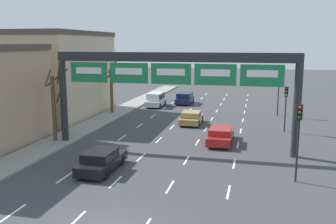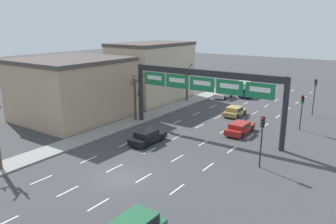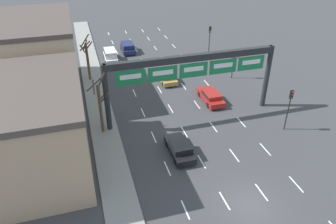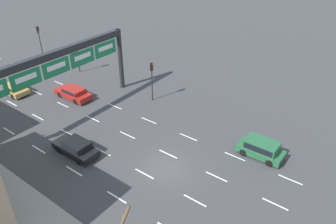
{
  "view_description": "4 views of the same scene",
  "coord_description": "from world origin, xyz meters",
  "px_view_note": "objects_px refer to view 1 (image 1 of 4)",
  "views": [
    {
      "loc": [
        6.2,
        -13.64,
        8.05
      ],
      "look_at": [
        -0.2,
        13.26,
        2.97
      ],
      "focal_mm": 40.0,
      "sensor_mm": 36.0,
      "label": 1
    },
    {
      "loc": [
        17.37,
        -17.91,
        12.2
      ],
      "look_at": [
        -1.63,
        9.16,
        3.33
      ],
      "focal_mm": 35.0,
      "sensor_mm": 36.0,
      "label": 2
    },
    {
      "loc": [
        -11.19,
        -15.55,
        19.6
      ],
      "look_at": [
        -3.07,
        12.21,
        1.98
      ],
      "focal_mm": 35.0,
      "sensor_mm": 36.0,
      "label": 3
    },
    {
      "loc": [
        -17.09,
        -13.0,
        18.53
      ],
      "look_at": [
        3.08,
        2.08,
        3.37
      ],
      "focal_mm": 35.0,
      "sensor_mm": 36.0,
      "label": 4
    }
  ],
  "objects_px": {
    "traffic_light_mid_block": "(279,85)",
    "tree_bare_third": "(112,86)",
    "tree_bare_second": "(55,102)",
    "suv_navy": "(185,98)",
    "car_red": "(221,135)",
    "traffic_light_far_end": "(299,127)",
    "car_black": "(101,160)",
    "suv_white": "(156,99)",
    "sign_gantry": "(172,74)",
    "traffic_light_near_gantry": "(286,100)",
    "car_gold": "(191,117)"
  },
  "relations": [
    {
      "from": "traffic_light_far_end",
      "to": "traffic_light_mid_block",
      "type": "bearing_deg",
      "value": 90.16
    },
    {
      "from": "traffic_light_near_gantry",
      "to": "traffic_light_mid_block",
      "type": "relative_size",
      "value": 0.84
    },
    {
      "from": "car_red",
      "to": "suv_navy",
      "type": "height_order",
      "value": "suv_navy"
    },
    {
      "from": "car_gold",
      "to": "traffic_light_mid_block",
      "type": "height_order",
      "value": "traffic_light_mid_block"
    },
    {
      "from": "suv_navy",
      "to": "car_black",
      "type": "bearing_deg",
      "value": -90.19
    },
    {
      "from": "car_red",
      "to": "traffic_light_near_gantry",
      "type": "bearing_deg",
      "value": 44.68
    },
    {
      "from": "suv_white",
      "to": "car_gold",
      "type": "bearing_deg",
      "value": -56.63
    },
    {
      "from": "sign_gantry",
      "to": "traffic_light_near_gantry",
      "type": "height_order",
      "value": "sign_gantry"
    },
    {
      "from": "car_black",
      "to": "tree_bare_third",
      "type": "height_order",
      "value": "tree_bare_third"
    },
    {
      "from": "suv_navy",
      "to": "traffic_light_near_gantry",
      "type": "xyz_separation_m",
      "value": [
        12.02,
        -13.88,
        2.15
      ]
    },
    {
      "from": "sign_gantry",
      "to": "traffic_light_far_end",
      "type": "height_order",
      "value": "sign_gantry"
    },
    {
      "from": "sign_gantry",
      "to": "traffic_light_mid_block",
      "type": "height_order",
      "value": "sign_gantry"
    },
    {
      "from": "car_red",
      "to": "tree_bare_second",
      "type": "bearing_deg",
      "value": -168.14
    },
    {
      "from": "sign_gantry",
      "to": "tree_bare_second",
      "type": "height_order",
      "value": "sign_gantry"
    },
    {
      "from": "suv_white",
      "to": "traffic_light_far_end",
      "type": "bearing_deg",
      "value": -57.86
    },
    {
      "from": "suv_navy",
      "to": "car_red",
      "type": "bearing_deg",
      "value": -70.85
    },
    {
      "from": "car_red",
      "to": "suv_navy",
      "type": "xyz_separation_m",
      "value": [
        -6.66,
        19.18,
        0.15
      ]
    },
    {
      "from": "car_red",
      "to": "suv_navy",
      "type": "distance_m",
      "value": 20.31
    },
    {
      "from": "traffic_light_far_end",
      "to": "tree_bare_third",
      "type": "xyz_separation_m",
      "value": [
        -18.69,
        18.02,
        -0.08
      ]
    },
    {
      "from": "car_red",
      "to": "suv_navy",
      "type": "bearing_deg",
      "value": 109.15
    },
    {
      "from": "tree_bare_second",
      "to": "sign_gantry",
      "type": "bearing_deg",
      "value": 0.9
    },
    {
      "from": "traffic_light_near_gantry",
      "to": "tree_bare_third",
      "type": "relative_size",
      "value": 0.69
    },
    {
      "from": "sign_gantry",
      "to": "traffic_light_near_gantry",
      "type": "relative_size",
      "value": 4.45
    },
    {
      "from": "car_red",
      "to": "suv_white",
      "type": "bearing_deg",
      "value": 121.42
    },
    {
      "from": "car_red",
      "to": "traffic_light_far_end",
      "type": "height_order",
      "value": "traffic_light_far_end"
    },
    {
      "from": "car_black",
      "to": "suv_navy",
      "type": "height_order",
      "value": "suv_navy"
    },
    {
      "from": "suv_white",
      "to": "tree_bare_third",
      "type": "relative_size",
      "value": 0.71
    },
    {
      "from": "car_black",
      "to": "traffic_light_mid_block",
      "type": "bearing_deg",
      "value": 61.42
    },
    {
      "from": "car_red",
      "to": "tree_bare_third",
      "type": "xyz_separation_m",
      "value": [
        -13.54,
        10.26,
        2.51
      ]
    },
    {
      "from": "tree_bare_third",
      "to": "suv_navy",
      "type": "bearing_deg",
      "value": 52.38
    },
    {
      "from": "traffic_light_near_gantry",
      "to": "traffic_light_far_end",
      "type": "bearing_deg",
      "value": -90.87
    },
    {
      "from": "tree_bare_third",
      "to": "car_black",
      "type": "bearing_deg",
      "value": -70.25
    },
    {
      "from": "car_red",
      "to": "car_black",
      "type": "height_order",
      "value": "car_black"
    },
    {
      "from": "car_black",
      "to": "traffic_light_near_gantry",
      "type": "height_order",
      "value": "traffic_light_near_gantry"
    },
    {
      "from": "sign_gantry",
      "to": "suv_white",
      "type": "distance_m",
      "value": 20.44
    },
    {
      "from": "sign_gantry",
      "to": "traffic_light_near_gantry",
      "type": "bearing_deg",
      "value": 41.78
    },
    {
      "from": "suv_white",
      "to": "tree_bare_third",
      "type": "distance_m",
      "value": 7.31
    },
    {
      "from": "car_red",
      "to": "car_gold",
      "type": "bearing_deg",
      "value": 118.43
    },
    {
      "from": "car_red",
      "to": "car_black",
      "type": "xyz_separation_m",
      "value": [
        -6.76,
        -8.62,
        0.03
      ]
    },
    {
      "from": "tree_bare_second",
      "to": "suv_navy",
      "type": "bearing_deg",
      "value": 73.28
    },
    {
      "from": "suv_white",
      "to": "traffic_light_far_end",
      "type": "xyz_separation_m",
      "value": [
        15.04,
        -23.95,
        2.31
      ]
    },
    {
      "from": "suv_navy",
      "to": "tree_bare_third",
      "type": "height_order",
      "value": "tree_bare_third"
    },
    {
      "from": "sign_gantry",
      "to": "traffic_light_far_end",
      "type": "distance_m",
      "value": 10.38
    },
    {
      "from": "suv_navy",
      "to": "traffic_light_near_gantry",
      "type": "distance_m",
      "value": 18.49
    },
    {
      "from": "tree_bare_second",
      "to": "tree_bare_third",
      "type": "xyz_separation_m",
      "value": [
        -0.27,
        13.05,
        -0.13
      ]
    },
    {
      "from": "tree_bare_second",
      "to": "car_gold",
      "type": "bearing_deg",
      "value": 44.11
    },
    {
      "from": "traffic_light_mid_block",
      "to": "suv_navy",
      "type": "bearing_deg",
      "value": 152.83
    },
    {
      "from": "traffic_light_mid_block",
      "to": "tree_bare_third",
      "type": "bearing_deg",
      "value": -171.21
    },
    {
      "from": "car_black",
      "to": "car_red",
      "type": "bearing_deg",
      "value": 51.91
    },
    {
      "from": "car_red",
      "to": "suv_white",
      "type": "height_order",
      "value": "suv_white"
    }
  ]
}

